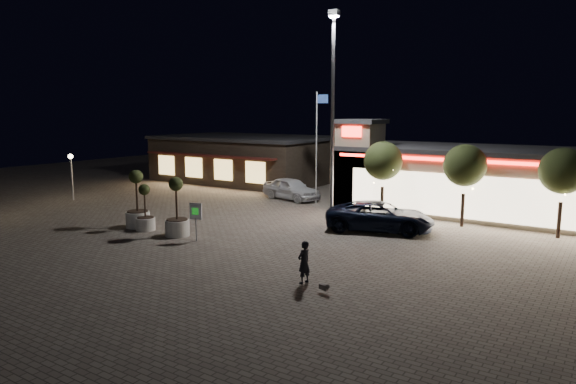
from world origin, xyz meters
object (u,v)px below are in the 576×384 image
Objects in this scene: white_sedan at (291,189)px; planter_left at (137,210)px; pickup_truck at (380,216)px; valet_sign at (196,214)px; pedestrian at (304,262)px; planter_mid at (145,216)px.

planter_left is at bearing -176.59° from white_sedan.
valet_sign reaches higher than pickup_truck.
white_sedan is 1.46× the size of planter_left.
white_sedan is at bearing -134.68° from pedestrian.
planter_left is at bearing 163.98° from planter_mid.
pedestrian is at bearing -12.73° from planter_mid.
white_sedan is at bearing 101.98° from valet_sign.
pickup_truck is at bearing -107.69° from white_sedan.
valet_sign is at bearing -96.51° from pedestrian.
valet_sign is at bearing 119.87° from pickup_truck.
planter_mid is at bearing -16.02° from planter_left.
pickup_truck is 1.77× the size of planter_left.
pickup_truck is at bearing 32.78° from planter_mid.
white_sedan is 2.91× the size of pedestrian.
planter_mid reaches higher than valet_sign.
planter_mid is (0.98, -0.28, -0.22)m from planter_left.
planter_left is at bearing 102.84° from pickup_truck.
pedestrian is at bearing -131.94° from white_sedan.
pickup_truck is 1.21× the size of white_sedan.
pickup_truck is 9.95m from pedestrian.
pickup_truck is 10.16m from valet_sign.
planter_mid is 1.31× the size of valet_sign.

